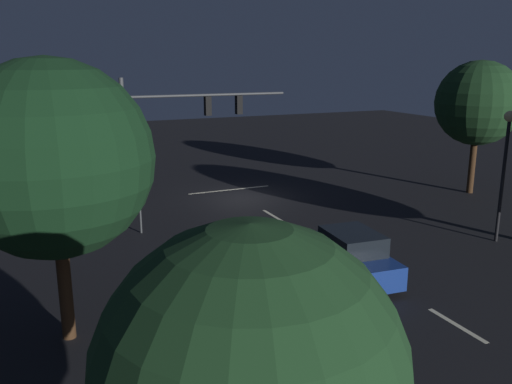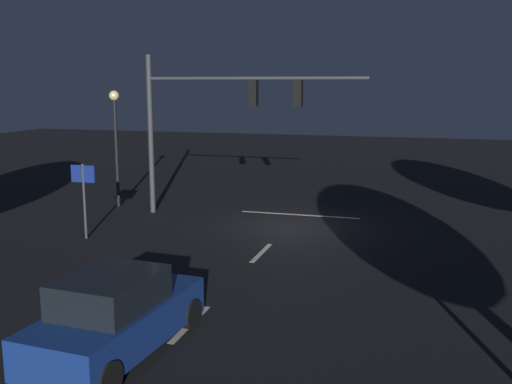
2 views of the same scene
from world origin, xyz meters
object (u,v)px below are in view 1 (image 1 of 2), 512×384
(traffic_signal_assembly, at_px, (180,118))
(car_approaching, at_px, (350,255))
(tree_right_near, at_px, (53,160))
(route_sign, at_px, (139,190))
(tree_left_far, at_px, (478,103))
(street_lamp_left_kerb, at_px, (506,152))
(tree_right_far, at_px, (250,377))
(street_lamp_right_kerb, at_px, (81,139))

(traffic_signal_assembly, relative_size, car_approaching, 2.01)
(car_approaching, bearing_deg, tree_right_near, 2.43)
(route_sign, distance_m, tree_left_far, 19.01)
(street_lamp_left_kerb, xyz_separation_m, tree_right_far, (15.61, 10.07, -0.00))
(tree_right_near, xyz_separation_m, tree_left_far, (-22.49, -7.82, 0.12))
(car_approaching, distance_m, tree_right_far, 12.60)
(car_approaching, relative_size, tree_right_near, 0.60)
(street_lamp_left_kerb, relative_size, tree_right_near, 0.72)
(street_lamp_right_kerb, height_order, tree_right_near, tree_right_near)
(tree_right_near, height_order, tree_left_far, tree_right_near)
(tree_left_far, bearing_deg, car_approaching, 29.43)
(traffic_signal_assembly, xyz_separation_m, tree_right_far, (5.55, 21.87, -0.67))
(car_approaching, distance_m, tree_left_far, 15.71)
(car_approaching, relative_size, route_sign, 1.68)
(street_lamp_right_kerb, height_order, tree_right_far, tree_right_far)
(car_approaching, height_order, tree_right_far, tree_right_far)
(street_lamp_left_kerb, bearing_deg, tree_left_far, -128.65)
(traffic_signal_assembly, bearing_deg, tree_right_near, 61.34)
(car_approaching, relative_size, street_lamp_left_kerb, 0.83)
(street_lamp_left_kerb, height_order, tree_right_near, tree_right_near)
(route_sign, xyz_separation_m, tree_right_near, (3.75, 8.21, 3.02))
(tree_left_far, distance_m, tree_right_far, 26.95)
(car_approaching, bearing_deg, street_lamp_left_kerb, -175.07)
(street_lamp_right_kerb, xyz_separation_m, tree_right_far, (0.60, 22.53, 0.20))
(car_approaching, xyz_separation_m, tree_right_near, (9.32, 0.39, 4.14))
(tree_left_far, bearing_deg, route_sign, -1.19)
(traffic_signal_assembly, distance_m, car_approaching, 13.18)
(tree_right_near, distance_m, tree_right_far, 9.21)
(street_lamp_left_kerb, distance_m, route_sign, 15.25)
(street_lamp_left_kerb, bearing_deg, traffic_signal_assembly, -49.54)
(tree_left_far, bearing_deg, traffic_signal_assembly, -18.04)
(tree_left_far, bearing_deg, tree_right_near, 19.18)
(car_approaching, relative_size, tree_right_far, 0.79)
(car_approaching, bearing_deg, tree_left_far, -150.57)
(tree_right_near, bearing_deg, car_approaching, -177.57)
(street_lamp_left_kerb, bearing_deg, route_sign, -28.19)
(tree_right_near, relative_size, tree_left_far, 1.01)
(tree_right_far, bearing_deg, route_sign, -97.49)
(traffic_signal_assembly, bearing_deg, tree_left_far, 161.96)
(street_lamp_right_kerb, distance_m, tree_right_far, 22.54)
(car_approaching, bearing_deg, tree_right_far, 50.18)
(traffic_signal_assembly, height_order, route_sign, traffic_signal_assembly)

